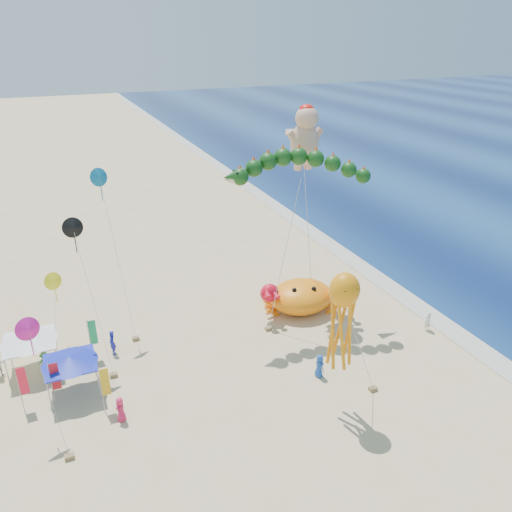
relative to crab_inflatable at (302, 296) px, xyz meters
The scene contains 11 objects.
ground 4.81m from the crab_inflatable, 126.96° to the right, with size 320.00×320.00×0.00m, color #D1B784.
foam_strip 10.03m from the crab_inflatable, 21.75° to the right, with size 320.00×320.00×0.00m, color silver.
crab_inflatable is the anchor object (origin of this frame).
dragon_kite 10.76m from the crab_inflatable, 139.83° to the right, with size 10.87×2.96×13.21m.
cherub_kite 12.62m from the crab_inflatable, 69.72° to the left, with size 2.20×1.99×16.17m.
octopus_kite 12.55m from the crab_inflatable, 107.55° to the right, with size 4.14×1.59×9.11m.
canopy_blue 18.31m from the crab_inflatable, 169.96° to the right, with size 3.38×3.38×2.71m.
canopy_white 20.32m from the crab_inflatable, behind, with size 3.58×3.58×2.71m.
feather_flags 18.41m from the crab_inflatable, 169.41° to the right, with size 5.04×5.80×3.20m.
beachgoers 14.10m from the crab_inflatable, 167.66° to the right, with size 30.67×9.22×1.83m.
small_kites 18.06m from the crab_inflatable, behind, with size 6.97×13.01×12.46m.
Camera 1 is at (-14.60, -27.32, 21.21)m, focal length 35.00 mm.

